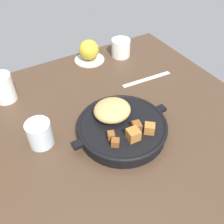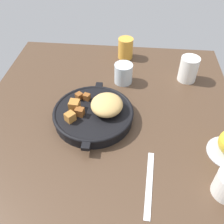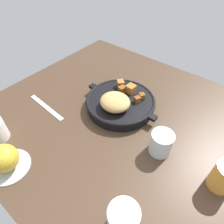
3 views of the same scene
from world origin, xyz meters
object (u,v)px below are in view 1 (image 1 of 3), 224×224
at_px(butter_knife, 147,79).
at_px(ceramic_mug_white, 121,48).
at_px(cast_iron_skillet, 121,125).
at_px(white_creamer_pitcher, 3,88).
at_px(red_apple, 89,50).
at_px(water_glass_short, 40,134).

xyz_separation_m(butter_knife, ceramic_mug_white, (0.01, 0.19, 0.03)).
relative_size(cast_iron_skillet, ceramic_mug_white, 4.01).
height_order(cast_iron_skillet, butter_knife, cast_iron_skillet).
xyz_separation_m(cast_iron_skillet, ceramic_mug_white, (0.22, 0.36, 0.01)).
relative_size(butter_knife, white_creamer_pitcher, 2.07).
distance_m(cast_iron_skillet, white_creamer_pitcher, 0.40).
bearing_deg(red_apple, ceramic_mug_white, -15.23).
bearing_deg(white_creamer_pitcher, ceramic_mug_white, 5.45).
relative_size(cast_iron_skillet, white_creamer_pitcher, 3.16).
height_order(butter_knife, water_glass_short, water_glass_short).
height_order(cast_iron_skillet, ceramic_mug_white, cast_iron_skillet).
xyz_separation_m(red_apple, butter_knife, (0.12, -0.23, -0.04)).
relative_size(red_apple, water_glass_short, 1.05).
relative_size(ceramic_mug_white, white_creamer_pitcher, 0.79).
xyz_separation_m(red_apple, white_creamer_pitcher, (-0.35, -0.08, 0.00)).
xyz_separation_m(ceramic_mug_white, water_glass_short, (-0.44, -0.29, 0.00)).
height_order(butter_knife, white_creamer_pitcher, white_creamer_pitcher).
bearing_deg(white_creamer_pitcher, cast_iron_skillet, -51.86).
xyz_separation_m(cast_iron_skillet, water_glass_short, (-0.21, 0.08, 0.01)).
bearing_deg(red_apple, butter_knife, -61.72).
bearing_deg(cast_iron_skillet, butter_knife, 38.21).
height_order(red_apple, white_creamer_pitcher, white_creamer_pitcher).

